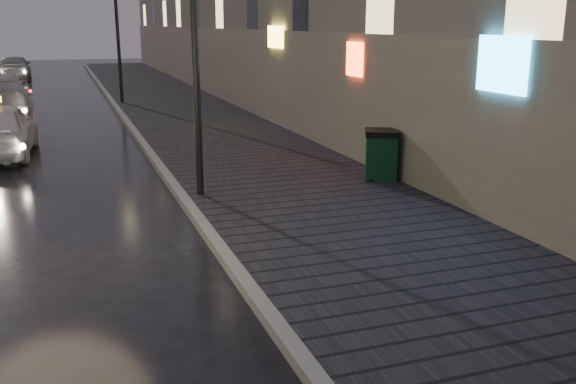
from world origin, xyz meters
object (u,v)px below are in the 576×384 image
lamp_far (117,21)px  car_far (15,67)px  lamp_near (194,20)px  trash_bin (381,154)px

lamp_far → car_far: bearing=107.9°
lamp_near → car_far: lamp_near is taller
lamp_far → trash_bin: size_ratio=4.88×
lamp_near → car_far: 31.96m
trash_bin → car_far: (-8.94, 31.53, 0.07)m
lamp_far → trash_bin: 16.79m
lamp_near → trash_bin: 4.84m
trash_bin → car_far: size_ratio=0.24×
lamp_far → car_far: size_ratio=1.17×
lamp_near → lamp_far: bearing=90.0°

